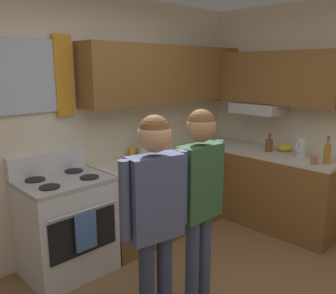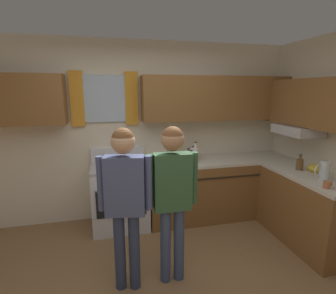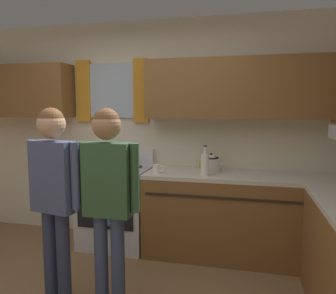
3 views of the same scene
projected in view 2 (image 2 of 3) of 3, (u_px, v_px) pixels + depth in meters
back_wall_unit at (140, 120)px, 3.75m from camera, size 4.60×0.42×2.60m
kitchen_counter_run at (247, 194)px, 3.71m from camera, size 2.20×1.88×0.90m
stove_oven at (120, 195)px, 3.63m from camera, size 0.76×0.67×1.10m
bottle_milk_white at (195, 155)px, 3.60m from camera, size 0.08×0.08×0.31m
bottle_squat_brown at (300, 164)px, 3.33m from camera, size 0.08×0.08×0.21m
mug_ceramic_white at (159, 162)px, 3.51m from camera, size 0.13×0.08×0.09m
mug_mustard_yellow at (183, 155)px, 3.95m from camera, size 0.12×0.08×0.09m
cup_terracotta at (327, 185)px, 2.70m from camera, size 0.11×0.07×0.08m
stovetop_kettle at (193, 153)px, 3.82m from camera, size 0.27×0.20×0.21m
water_pitcher at (324, 171)px, 2.94m from camera, size 0.19×0.11×0.22m
mixing_bowl at (316, 168)px, 3.24m from camera, size 0.19×0.19×0.10m
adult_left at (125, 192)px, 2.35m from camera, size 0.49×0.22×1.59m
adult_in_plaid at (172, 188)px, 2.46m from camera, size 0.50×0.22×1.59m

